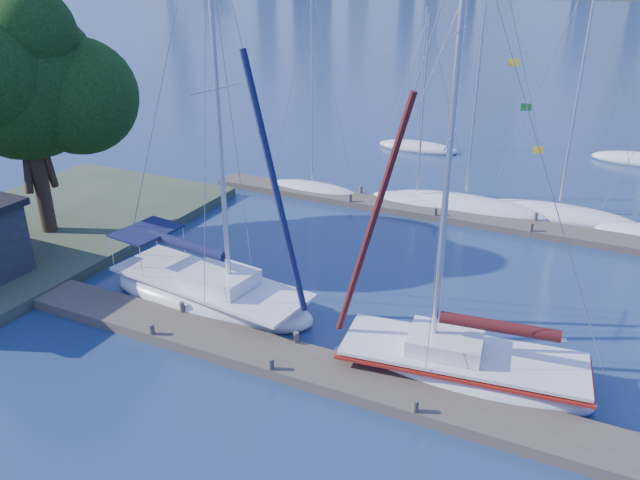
% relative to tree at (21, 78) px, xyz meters
% --- Properties ---
extents(ground, '(700.00, 700.00, 0.00)m').
position_rel_tree_xyz_m(ground, '(15.82, -4.39, -8.04)').
color(ground, '#172A4C').
rests_on(ground, ground).
extents(near_dock, '(26.00, 2.00, 0.40)m').
position_rel_tree_xyz_m(near_dock, '(15.82, -4.39, -7.84)').
color(near_dock, '#493F35').
rests_on(near_dock, ground).
extents(far_dock, '(30.00, 1.80, 0.36)m').
position_rel_tree_xyz_m(far_dock, '(17.82, 11.61, -7.86)').
color(far_dock, '#493F35').
rests_on(far_dock, ground).
extents(shore, '(12.00, 22.00, 0.50)m').
position_rel_tree_xyz_m(shore, '(-1.18, -1.39, -7.79)').
color(shore, '#38472D').
rests_on(shore, ground).
extents(tree, '(9.52, 8.66, 12.13)m').
position_rel_tree_xyz_m(tree, '(0.00, 0.00, 0.00)').
color(tree, '#332416').
rests_on(tree, ground).
extents(sailboat_navy, '(9.64, 4.20, 15.87)m').
position_rel_tree_xyz_m(sailboat_navy, '(11.06, -1.98, -6.85)').
color(sailboat_navy, silver).
rests_on(sailboat_navy, ground).
extents(sailboat_maroon, '(8.87, 3.84, 14.59)m').
position_rel_tree_xyz_m(sailboat_maroon, '(21.51, -2.47, -6.90)').
color(sailboat_maroon, silver).
rests_on(sailboat_maroon, ground).
extents(bg_boat_0, '(6.17, 3.00, 12.32)m').
position_rel_tree_xyz_m(bg_boat_0, '(8.75, 12.13, -7.80)').
color(bg_boat_0, silver).
rests_on(bg_boat_0, ground).
extents(bg_boat_1, '(6.08, 3.91, 10.78)m').
position_rel_tree_xyz_m(bg_boat_1, '(15.19, 12.70, -7.81)').
color(bg_boat_1, silver).
rests_on(bg_boat_1, ground).
extents(bg_boat_2, '(9.51, 6.01, 15.03)m').
position_rel_tree_xyz_m(bg_boat_2, '(17.89, 13.17, -7.75)').
color(bg_boat_2, silver).
rests_on(bg_boat_2, ground).
extents(bg_boat_3, '(8.55, 5.45, 13.75)m').
position_rel_tree_xyz_m(bg_boat_3, '(22.79, 14.11, -7.77)').
color(bg_boat_3, silver).
rests_on(bg_boat_3, ground).
extents(bg_boat_6, '(6.40, 3.30, 10.45)m').
position_rel_tree_xyz_m(bg_boat_6, '(11.65, 24.20, -7.82)').
color(bg_boat_6, silver).
rests_on(bg_boat_6, ground).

